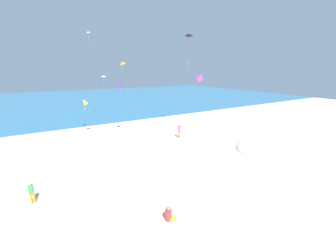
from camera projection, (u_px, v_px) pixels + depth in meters
ground_plane at (153, 155)px, 18.44m from camera, size 120.00×120.00×0.00m
ocean_water at (88, 99)px, 55.36m from camera, size 120.00×60.00×0.05m
dune_mound at (270, 147)px, 20.37m from camera, size 8.07×5.65×1.79m
person_0 at (179, 130)px, 23.06m from camera, size 0.38×0.38×1.62m
person_1 at (169, 215)px, 10.39m from camera, size 0.70×0.59×0.78m
person_3 at (31, 191)px, 11.58m from camera, size 0.32×0.32×1.41m
kite_blue at (189, 63)px, 30.59m from camera, size 0.46×0.34×1.14m
kite_black at (189, 35)px, 23.82m from camera, size 0.98×0.88×1.52m
kite_purple at (121, 84)px, 23.91m from camera, size 0.45×0.67×1.85m
kite_yellow at (84, 102)px, 23.35m from camera, size 0.82×0.59×1.54m
kite_orange at (122, 63)px, 20.33m from camera, size 0.73×0.82×1.08m
kite_white at (103, 76)px, 32.50m from camera, size 0.78×0.73×1.61m
kite_magenta at (200, 79)px, 21.98m from camera, size 1.02×0.23×1.59m
kite_pink at (88, 32)px, 27.93m from camera, size 0.73×0.77×1.72m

